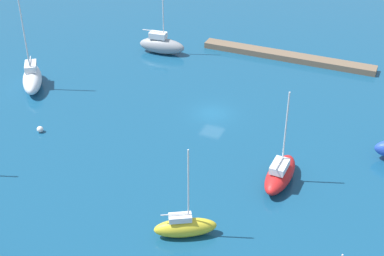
# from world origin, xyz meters

# --- Properties ---
(water) EXTENTS (160.00, 160.00, 0.00)m
(water) POSITION_xyz_m (0.00, 0.00, 0.00)
(water) COLOR navy
(water) RESTS_ON ground
(pier_dock) EXTENTS (24.35, 2.05, 0.83)m
(pier_dock) POSITION_xyz_m (-4.07, -18.28, 0.41)
(pier_dock) COLOR brown
(pier_dock) RESTS_ON ground
(sailboat_gray_along_channel) EXTENTS (6.90, 2.87, 12.80)m
(sailboat_gray_along_channel) POSITION_xyz_m (13.04, -13.17, 1.30)
(sailboat_gray_along_channel) COLOR gray
(sailboat_gray_along_channel) RESTS_ON water
(sailboat_white_far_north) EXTENTS (6.06, 7.27, 12.65)m
(sailboat_white_far_north) POSITION_xyz_m (23.39, 2.88, 1.31)
(sailboat_white_far_north) COLOR white
(sailboat_white_far_north) RESTS_ON water
(sailboat_red_outer_mooring) EXTENTS (2.50, 6.56, 9.70)m
(sailboat_red_outer_mooring) POSITION_xyz_m (-10.72, 9.77, 1.07)
(sailboat_red_outer_mooring) COLOR red
(sailboat_red_outer_mooring) RESTS_ON water
(sailboat_yellow_lone_south) EXTENTS (5.37, 3.96, 8.78)m
(sailboat_yellow_lone_south) POSITION_xyz_m (-5.35, 20.07, 0.97)
(sailboat_yellow_lone_south) COLOR yellow
(sailboat_yellow_lone_south) RESTS_ON water
(mooring_buoy_white) EXTENTS (0.71, 0.71, 0.71)m
(mooring_buoy_white) POSITION_xyz_m (16.06, 11.35, 0.36)
(mooring_buoy_white) COLOR white
(mooring_buoy_white) RESTS_ON water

